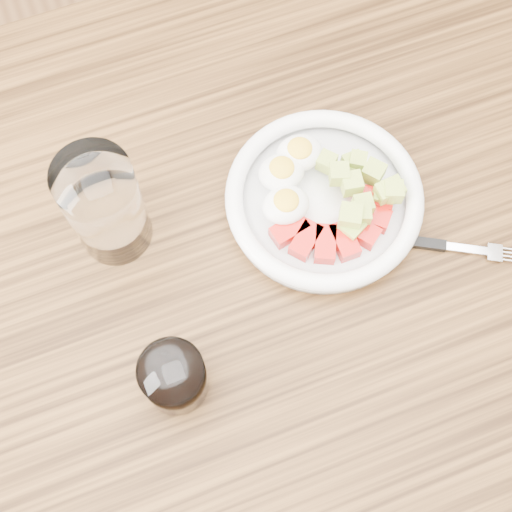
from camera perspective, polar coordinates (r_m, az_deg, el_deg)
The scene contains 6 objects.
ground at distance 1.57m, azimuth 0.48°, elevation -10.53°, with size 4.00×4.00×0.00m, color brown.
dining_table at distance 0.92m, azimuth 0.80°, elevation -3.20°, with size 1.50×0.90×0.77m.
bowl at distance 0.84m, azimuth 5.41°, elevation 4.65°, with size 0.23×0.23×0.06m.
fork at distance 0.86m, azimuth 13.66°, elevation 0.94°, with size 0.17×0.10×0.01m.
water_glass at distance 0.79m, azimuth -12.01°, elevation 3.93°, with size 0.08×0.08×0.15m, color white.
coffee_glass at distance 0.76m, azimuth -6.55°, elevation -9.65°, with size 0.07×0.07×0.08m.
Camera 1 is at (-0.11, -0.25, 1.55)m, focal length 50.00 mm.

